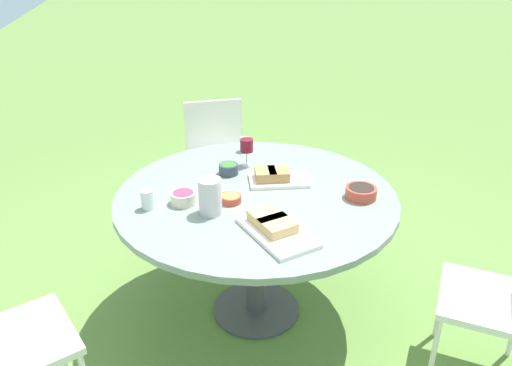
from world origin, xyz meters
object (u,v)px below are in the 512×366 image
(dining_table, at_px, (256,209))
(chair_near_left, at_px, (217,151))
(water_pitcher, at_px, (210,196))
(chair_far_back, at_px, (509,292))
(wine_glass, at_px, (247,146))

(dining_table, xyz_separation_m, chair_near_left, (1.24, 0.05, -0.16))
(dining_table, xyz_separation_m, water_pitcher, (-0.16, 0.26, 0.18))
(chair_far_back, distance_m, water_pitcher, 1.45)
(chair_near_left, relative_size, water_pitcher, 4.92)
(chair_far_back, bearing_deg, chair_near_left, 29.15)
(dining_table, xyz_separation_m, chair_far_back, (-0.72, -1.04, -0.16))
(chair_far_back, height_order, wine_glass, wine_glass)
(chair_far_back, height_order, water_pitcher, water_pitcher)
(chair_far_back, bearing_deg, water_pitcher, 66.78)
(water_pitcher, bearing_deg, chair_near_left, -8.21)
(wine_glass, bearing_deg, water_pitcher, 152.33)
(chair_far_back, relative_size, water_pitcher, 4.92)
(dining_table, relative_size, chair_far_back, 1.67)
(chair_near_left, distance_m, water_pitcher, 1.46)
(dining_table, relative_size, chair_near_left, 1.67)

